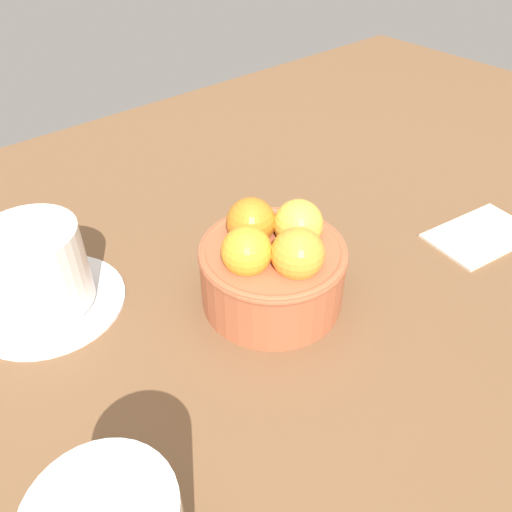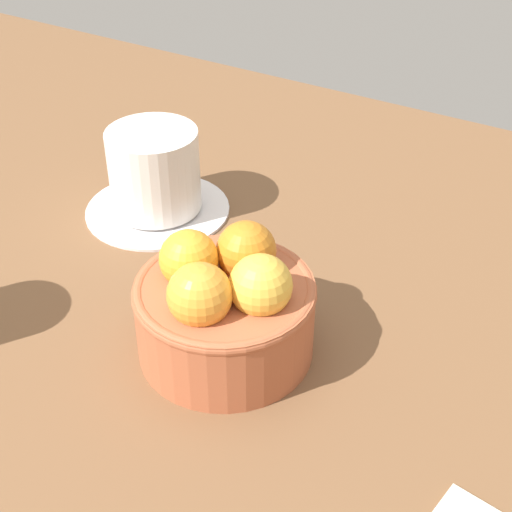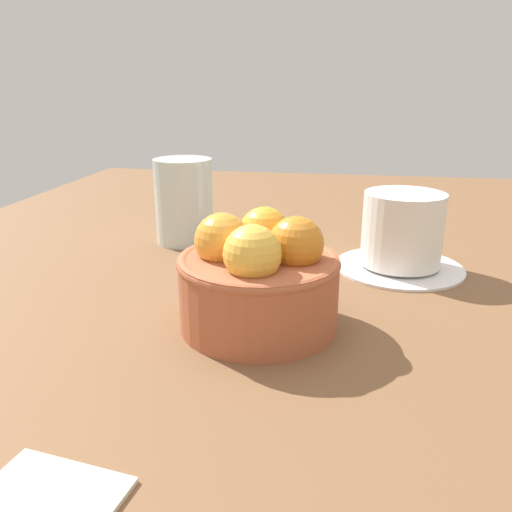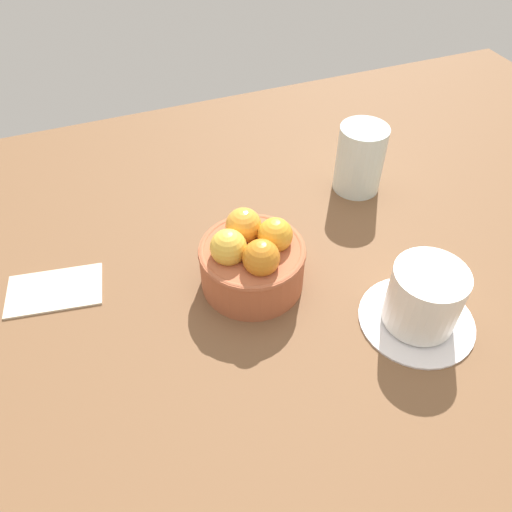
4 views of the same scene
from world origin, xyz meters
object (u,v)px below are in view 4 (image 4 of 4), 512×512
object	(u,v)px
coffee_cup	(423,301)
folded_napkin	(54,289)
terracotta_bowl	(252,259)
water_glass	(360,159)

from	to	relation	value
coffee_cup	folded_napkin	bearing A→B (deg)	-27.07
terracotta_bowl	folded_napkin	xyz separation A→B (cm)	(24.72, -7.82, -4.10)
coffee_cup	water_glass	world-z (taller)	water_glass
terracotta_bowl	water_glass	world-z (taller)	water_glass
terracotta_bowl	coffee_cup	distance (cm)	21.40
terracotta_bowl	water_glass	size ratio (longest dim) A/B	1.26
terracotta_bowl	folded_napkin	bearing A→B (deg)	-17.55
terracotta_bowl	coffee_cup	xyz separation A→B (cm)	(-16.72, 13.36, -0.49)
coffee_cup	water_glass	distance (cm)	27.50
water_glass	folded_napkin	bearing A→B (deg)	6.67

